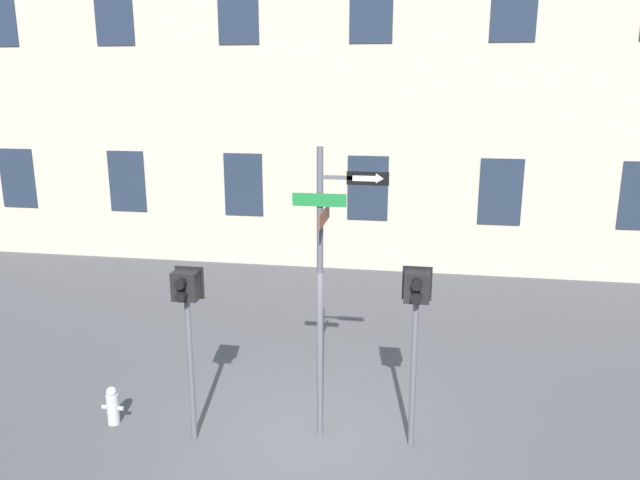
{
  "coord_description": "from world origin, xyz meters",
  "views": [
    {
      "loc": [
        1.49,
        -7.83,
        5.12
      ],
      "look_at": [
        0.11,
        0.3,
        2.97
      ],
      "focal_mm": 35.0,
      "sensor_mm": 36.0,
      "label": 1
    }
  ],
  "objects_px": {
    "pedestrian_signal_right": "(416,308)",
    "fire_hydrant": "(113,406)",
    "pedestrian_signal_left": "(187,306)",
    "street_sign_pole": "(326,273)"
  },
  "relations": [
    {
      "from": "pedestrian_signal_left",
      "to": "fire_hydrant",
      "type": "distance_m",
      "value": 2.24
    },
    {
      "from": "street_sign_pole",
      "to": "fire_hydrant",
      "type": "relative_size",
      "value": 6.96
    },
    {
      "from": "pedestrian_signal_left",
      "to": "pedestrian_signal_right",
      "type": "distance_m",
      "value": 3.15
    },
    {
      "from": "street_sign_pole",
      "to": "pedestrian_signal_left",
      "type": "relative_size",
      "value": 1.64
    },
    {
      "from": "street_sign_pole",
      "to": "pedestrian_signal_left",
      "type": "bearing_deg",
      "value": -166.31
    },
    {
      "from": "pedestrian_signal_right",
      "to": "fire_hydrant",
      "type": "height_order",
      "value": "pedestrian_signal_right"
    },
    {
      "from": "pedestrian_signal_left",
      "to": "fire_hydrant",
      "type": "relative_size",
      "value": 4.25
    },
    {
      "from": "street_sign_pole",
      "to": "pedestrian_signal_left",
      "type": "distance_m",
      "value": 1.97
    },
    {
      "from": "pedestrian_signal_left",
      "to": "pedestrian_signal_right",
      "type": "height_order",
      "value": "pedestrian_signal_right"
    },
    {
      "from": "pedestrian_signal_left",
      "to": "pedestrian_signal_right",
      "type": "relative_size",
      "value": 0.98
    }
  ]
}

